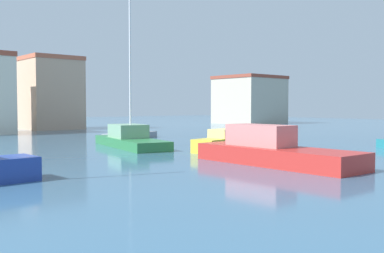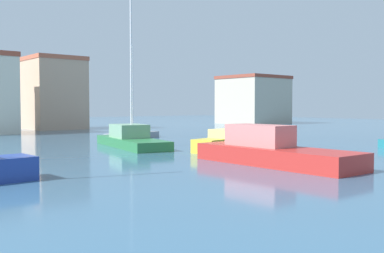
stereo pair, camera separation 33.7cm
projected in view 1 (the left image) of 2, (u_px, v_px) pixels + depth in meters
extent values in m
plane|color=#38607F|center=(95.00, 152.00, 27.51)|extent=(160.00, 160.00, 0.00)
cube|color=gray|center=(131.00, 135.00, 38.92)|extent=(5.85, 3.53, 0.52)
cube|color=#ADB0B5|center=(134.00, 129.00, 39.31)|extent=(2.10, 1.63, 0.63)
cylinder|color=silver|center=(130.00, 89.00, 38.73)|extent=(0.12, 0.12, 7.63)
cube|color=gold|center=(228.00, 144.00, 28.60)|extent=(6.20, 2.85, 0.83)
cube|color=#DFCD77|center=(226.00, 133.00, 28.35)|extent=(2.50, 1.74, 0.55)
cube|color=#B22823|center=(276.00, 156.00, 21.51)|extent=(2.78, 8.65, 0.84)
cube|color=#C4716E|center=(260.00, 135.00, 22.26)|extent=(1.65, 3.40, 1.06)
cube|color=#28703D|center=(131.00, 143.00, 30.77)|extent=(4.22, 9.02, 0.61)
cube|color=gray|center=(128.00, 131.00, 31.16)|extent=(2.60, 3.22, 0.93)
cylinder|color=silver|center=(130.00, 50.00, 30.49)|extent=(0.12, 0.12, 12.07)
cube|color=tan|center=(50.00, 95.00, 54.69)|extent=(6.12, 6.91, 8.31)
cube|color=#B25B42|center=(49.00, 59.00, 54.49)|extent=(6.24, 7.04, 0.50)
cube|color=#B2A893|center=(249.00, 101.00, 72.42)|extent=(8.95, 8.72, 7.18)
cube|color=brown|center=(250.00, 78.00, 72.24)|extent=(9.13, 8.89, 0.50)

